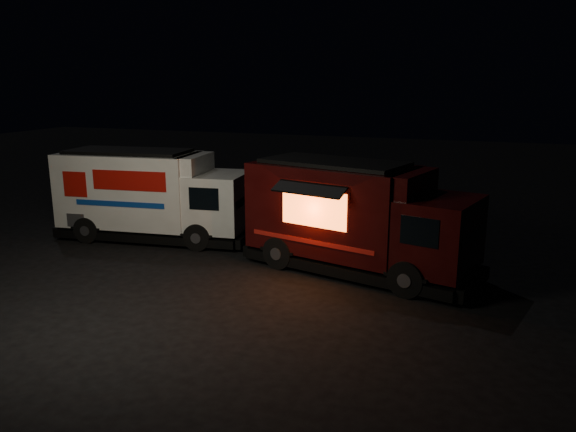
# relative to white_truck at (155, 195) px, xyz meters

# --- Properties ---
(ground) EXTENTS (80.00, 80.00, 0.00)m
(ground) POSITION_rel_white_truck_xyz_m (3.41, -3.12, -1.51)
(ground) COLOR black
(ground) RESTS_ON ground
(white_truck) EXTENTS (6.89, 3.08, 3.02)m
(white_truck) POSITION_rel_white_truck_xyz_m (0.00, 0.00, 0.00)
(white_truck) COLOR white
(white_truck) RESTS_ON ground
(red_truck) EXTENTS (7.05, 4.00, 3.10)m
(red_truck) POSITION_rel_white_truck_xyz_m (7.28, -0.94, 0.04)
(red_truck) COLOR black
(red_truck) RESTS_ON ground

